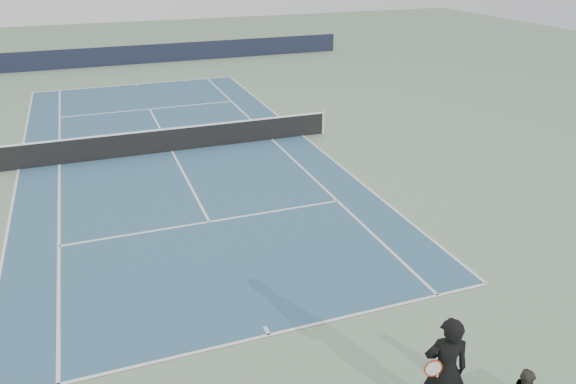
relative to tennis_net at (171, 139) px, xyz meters
name	(u,v)px	position (x,y,z in m)	size (l,w,h in m)	color
ground	(172,152)	(0.00, 0.00, -0.50)	(80.00, 80.00, 0.00)	gray
court_surface	(172,151)	(0.00, 0.00, -0.50)	(10.97, 23.77, 0.01)	#325A78
tennis_net	(171,139)	(0.00, 0.00, 0.00)	(12.90, 0.10, 1.07)	silver
windscreen_far	(125,55)	(0.00, 17.88, 0.10)	(30.00, 0.25, 1.20)	black
tennis_player	(445,370)	(2.05, -14.96, 0.52)	(0.92, 0.78, 2.05)	black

